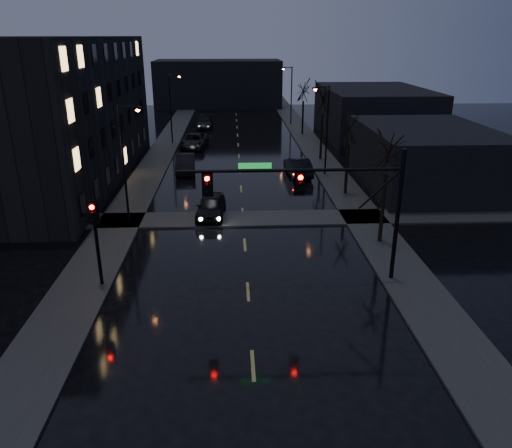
{
  "coord_description": "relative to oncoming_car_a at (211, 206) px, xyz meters",
  "views": [
    {
      "loc": [
        -0.65,
        -14.27,
        12.1
      ],
      "look_at": [
        0.46,
        9.16,
        3.2
      ],
      "focal_mm": 35.0,
      "sensor_mm": 36.0,
      "label": 1
    }
  ],
  "objects": [
    {
      "name": "oncoming_car_d",
      "position": [
        -2.23,
        36.51,
        -0.03
      ],
      "size": [
        2.18,
        5.33,
        1.55
      ],
      "primitive_type": "imported",
      "rotation": [
        0.0,
        0.0,
        -0.0
      ],
      "color": "black",
      "rests_on": "ground"
    },
    {
      "name": "lead_car",
      "position": [
        7.54,
        10.85,
        0.03
      ],
      "size": [
        2.28,
        5.21,
        1.67
      ],
      "primitive_type": "imported",
      "rotation": [
        0.0,
        0.0,
        3.25
      ],
      "color": "black",
      "rests_on": "ground"
    },
    {
      "name": "sidewalk_cross",
      "position": [
        2.25,
        -0.66,
        -0.74
      ],
      "size": [
        40.0,
        3.0,
        0.12
      ],
      "primitive_type": "cube",
      "color": "#2D2D2B",
      "rests_on": "ground"
    },
    {
      "name": "streetlight_r_far",
      "position": [
        9.84,
        38.84,
        3.97
      ],
      "size": [
        1.53,
        0.28,
        8.0
      ],
      "color": "black",
      "rests_on": "ground"
    },
    {
      "name": "ground",
      "position": [
        2.25,
        -19.16,
        -0.8
      ],
      "size": [
        160.0,
        160.0,
        0.0
      ],
      "primitive_type": "plane",
      "color": "black",
      "rests_on": "ground"
    },
    {
      "name": "commercial_right_far",
      "position": [
        19.25,
        28.84,
        2.2
      ],
      "size": [
        12.0,
        18.0,
        6.0
      ],
      "primitive_type": "cube",
      "color": "black",
      "rests_on": "ground"
    },
    {
      "name": "tree_mid_b",
      "position": [
        10.65,
        16.84,
        5.81
      ],
      "size": [
        3.74,
        3.74,
        8.59
      ],
      "color": "black",
      "rests_on": "ground"
    },
    {
      "name": "far_block",
      "position": [
        -0.75,
        58.84,
        3.2
      ],
      "size": [
        22.0,
        10.0,
        8.0
      ],
      "primitive_type": "cube",
      "color": "black",
      "rests_on": "ground"
    },
    {
      "name": "tree_far",
      "position": [
        10.65,
        30.84,
        5.26
      ],
      "size": [
        3.43,
        3.43,
        7.88
      ],
      "color": "black",
      "rests_on": "ground"
    },
    {
      "name": "sidewalk_right",
      "position": [
        10.75,
        15.84,
        -0.74
      ],
      "size": [
        3.0,
        140.0,
        0.12
      ],
      "primitive_type": "cube",
      "color": "#2D2D2B",
      "rests_on": "ground"
    },
    {
      "name": "streetlight_l_far",
      "position": [
        -5.33,
        25.84,
        3.97
      ],
      "size": [
        1.53,
        0.28,
        8.0
      ],
      "color": "black",
      "rests_on": "ground"
    },
    {
      "name": "streetlight_r_mid",
      "position": [
        9.84,
        10.84,
        3.97
      ],
      "size": [
        1.53,
        0.28,
        8.0
      ],
      "color": "black",
      "rests_on": "ground"
    },
    {
      "name": "sidewalk_left",
      "position": [
        -6.25,
        15.84,
        -0.74
      ],
      "size": [
        3.0,
        140.0,
        0.12
      ],
      "primitive_type": "cube",
      "color": "#2D2D2B",
      "rests_on": "ground"
    },
    {
      "name": "oncoming_car_c",
      "position": [
        -2.78,
        23.52,
        -0.0
      ],
      "size": [
        3.24,
        6.0,
        1.6
      ],
      "primitive_type": "imported",
      "rotation": [
        0.0,
        0.0,
        -0.1
      ],
      "color": "black",
      "rests_on": "ground"
    },
    {
      "name": "tree_near",
      "position": [
        10.65,
        -5.16,
        5.42
      ],
      "size": [
        3.52,
        3.52,
        8.08
      ],
      "color": "black",
      "rests_on": "ground"
    },
    {
      "name": "oncoming_car_a",
      "position": [
        0.0,
        0.0,
        0.0
      ],
      "size": [
        2.21,
        4.83,
        1.6
      ],
      "primitive_type": "imported",
      "rotation": [
        0.0,
        0.0,
        -0.07
      ],
      "color": "black",
      "rests_on": "ground"
    },
    {
      "name": "tree_mid_a",
      "position": [
        10.65,
        4.84,
        5.02
      ],
      "size": [
        3.3,
        3.3,
        7.58
      ],
      "color": "black",
      "rests_on": "ground"
    },
    {
      "name": "signal_mast",
      "position": [
        6.1,
        -10.17,
        4.07
      ],
      "size": [
        11.11,
        0.41,
        7.0
      ],
      "color": "black",
      "rests_on": "ground"
    },
    {
      "name": "apartment_block",
      "position": [
        -14.25,
        10.84,
        5.2
      ],
      "size": [
        12.0,
        30.0,
        12.0
      ],
      "primitive_type": "cube",
      "color": "black",
      "rests_on": "ground"
    },
    {
      "name": "streetlight_l_near",
      "position": [
        -5.33,
        -1.16,
        3.97
      ],
      "size": [
        1.53,
        0.28,
        8.0
      ],
      "color": "black",
      "rests_on": "ground"
    },
    {
      "name": "oncoming_car_b",
      "position": [
        -2.86,
        12.51,
        0.04
      ],
      "size": [
        2.18,
        5.24,
        1.68
      ],
      "primitive_type": "imported",
      "rotation": [
        0.0,
        0.0,
        0.08
      ],
      "color": "black",
      "rests_on": "ground"
    },
    {
      "name": "commercial_right_near",
      "position": [
        17.75,
        6.84,
        1.7
      ],
      "size": [
        10.0,
        14.0,
        5.0
      ],
      "primitive_type": "cube",
      "color": "black",
      "rests_on": "ground"
    },
    {
      "name": "signal_pole_left",
      "position": [
        -5.25,
        -10.17,
        2.21
      ],
      "size": [
        0.35,
        0.41,
        4.53
      ],
      "color": "black",
      "rests_on": "ground"
    }
  ]
}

